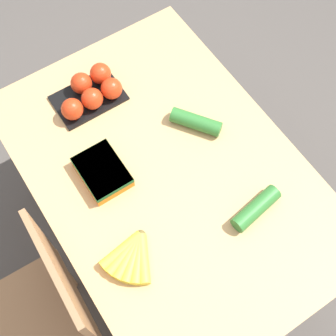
{
  "coord_description": "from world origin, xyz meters",
  "views": [
    {
      "loc": [
        -0.58,
        0.38,
        2.17
      ],
      "look_at": [
        0.0,
        0.0,
        0.75
      ],
      "focal_mm": 50.0,
      "sensor_mm": 36.0,
      "label": 1
    }
  ],
  "objects_px": {
    "cucumber_near": "(256,208)",
    "cucumber_far": "(196,122)",
    "chair": "(46,315)",
    "banana_bunch": "(132,256)",
    "tomato_pack": "(91,92)",
    "carrot_bag": "(102,171)"
  },
  "relations": [
    {
      "from": "carrot_bag",
      "to": "cucumber_near",
      "type": "relative_size",
      "value": 0.99
    },
    {
      "from": "banana_bunch",
      "to": "carrot_bag",
      "type": "bearing_deg",
      "value": -12.62
    },
    {
      "from": "chair",
      "to": "tomato_pack",
      "type": "bearing_deg",
      "value": 137.32
    },
    {
      "from": "banana_bunch",
      "to": "cucumber_far",
      "type": "bearing_deg",
      "value": -57.04
    },
    {
      "from": "banana_bunch",
      "to": "cucumber_near",
      "type": "relative_size",
      "value": 0.91
    },
    {
      "from": "banana_bunch",
      "to": "cucumber_near",
      "type": "bearing_deg",
      "value": -102.16
    },
    {
      "from": "banana_bunch",
      "to": "cucumber_near",
      "type": "xyz_separation_m",
      "value": [
        -0.09,
        -0.42,
        0.01
      ]
    },
    {
      "from": "chair",
      "to": "banana_bunch",
      "type": "distance_m",
      "value": 0.44
    },
    {
      "from": "chair",
      "to": "cucumber_near",
      "type": "height_order",
      "value": "chair"
    },
    {
      "from": "chair",
      "to": "tomato_pack",
      "type": "distance_m",
      "value": 0.81
    },
    {
      "from": "cucumber_near",
      "to": "cucumber_far",
      "type": "distance_m",
      "value": 0.38
    },
    {
      "from": "cucumber_far",
      "to": "carrot_bag",
      "type": "bearing_deg",
      "value": 88.13
    },
    {
      "from": "tomato_pack",
      "to": "chair",
      "type": "bearing_deg",
      "value": 135.49
    },
    {
      "from": "carrot_bag",
      "to": "cucumber_far",
      "type": "height_order",
      "value": "cucumber_far"
    },
    {
      "from": "chair",
      "to": "carrot_bag",
      "type": "bearing_deg",
      "value": 122.8
    },
    {
      "from": "chair",
      "to": "cucumber_far",
      "type": "height_order",
      "value": "chair"
    },
    {
      "from": "cucumber_far",
      "to": "banana_bunch",
      "type": "bearing_deg",
      "value": 122.96
    },
    {
      "from": "carrot_bag",
      "to": "cucumber_far",
      "type": "distance_m",
      "value": 0.38
    },
    {
      "from": "cucumber_near",
      "to": "cucumber_far",
      "type": "height_order",
      "value": "same"
    },
    {
      "from": "chair",
      "to": "carrot_bag",
      "type": "xyz_separation_m",
      "value": [
        0.24,
        -0.41,
        0.28
      ]
    },
    {
      "from": "tomato_pack",
      "to": "carrot_bag",
      "type": "bearing_deg",
      "value": 157.11
    },
    {
      "from": "carrot_bag",
      "to": "cucumber_near",
      "type": "bearing_deg",
      "value": -137.99
    }
  ]
}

